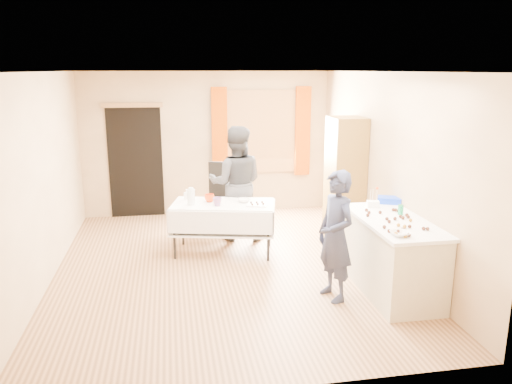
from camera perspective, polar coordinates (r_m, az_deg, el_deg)
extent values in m
cube|color=#9E7047|center=(6.92, -3.51, -8.59)|extent=(4.50, 5.50, 0.02)
cube|color=white|center=(6.40, -3.86, 13.65)|extent=(4.50, 5.50, 0.02)
cube|color=tan|center=(9.24, -5.58, 5.52)|extent=(4.50, 0.02, 2.60)
cube|color=tan|center=(3.90, 0.86, -6.09)|extent=(4.50, 0.02, 2.60)
cube|color=tan|center=(6.68, -23.31, 1.24)|extent=(0.02, 5.50, 2.60)
cube|color=tan|center=(7.13, 14.69, 2.66)|extent=(0.02, 5.50, 2.60)
cube|color=olive|center=(9.30, 0.60, 6.89)|extent=(1.32, 0.06, 1.52)
cube|color=white|center=(9.29, 0.62, 6.88)|extent=(1.20, 0.02, 1.40)
cube|color=#AE4000|center=(9.14, -4.18, 6.73)|extent=(0.28, 0.06, 1.65)
cube|color=#AE4000|center=(9.43, 5.36, 6.92)|extent=(0.28, 0.06, 1.65)
cube|color=black|center=(9.25, -13.59, 3.33)|extent=(0.95, 0.04, 2.00)
cube|color=olive|center=(9.10, -13.96, 9.62)|extent=(1.05, 0.06, 0.08)
cube|color=olive|center=(7.91, 10.11, 1.47)|extent=(0.50, 0.60, 1.92)
cube|color=#BEB599|center=(6.26, 15.25, -7.24)|extent=(0.69, 1.53, 0.86)
cube|color=white|center=(6.11, 15.53, -3.20)|extent=(0.75, 1.59, 0.04)
cube|color=white|center=(7.21, -3.78, -1.44)|extent=(1.57, 1.03, 0.04)
cube|color=black|center=(8.32, -4.11, -1.05)|extent=(0.58, 0.58, 0.07)
cube|color=black|center=(8.45, -3.87, 1.26)|extent=(0.45, 0.18, 0.66)
imported|color=#1D223D|center=(5.82, 9.09, -4.99)|extent=(0.75, 0.65, 1.53)
imported|color=black|center=(7.79, -2.28, 1.00)|extent=(1.12, 1.00, 1.80)
cylinder|color=#169259|center=(6.31, 16.20, -1.96)|extent=(0.09, 0.09, 0.12)
imported|color=white|center=(5.52, 16.14, -4.59)|extent=(0.23, 0.23, 0.05)
cube|color=white|center=(6.56, 13.22, -1.34)|extent=(0.17, 0.13, 0.08)
cube|color=blue|center=(6.82, 14.99, -0.89)|extent=(0.36, 0.30, 0.08)
cylinder|color=silver|center=(7.16, -7.42, -0.57)|extent=(0.14, 0.14, 0.22)
imported|color=red|center=(7.29, -5.34, -0.70)|extent=(0.19, 0.19, 0.11)
imported|color=red|center=(7.07, -4.46, -1.11)|extent=(0.18, 0.18, 0.12)
imported|color=white|center=(7.24, -1.40, -0.97)|extent=(0.19, 0.19, 0.05)
cube|color=white|center=(7.07, 0.14, -1.48)|extent=(0.33, 0.28, 0.02)
imported|color=white|center=(7.48, -7.93, -0.24)|extent=(0.13, 0.13, 0.15)
sphere|color=#3F2314|center=(5.52, 15.69, -4.61)|extent=(0.04, 0.04, 0.04)
sphere|color=black|center=(5.60, 15.92, -4.36)|extent=(0.04, 0.04, 0.04)
sphere|color=black|center=(6.17, 17.00, -2.74)|extent=(0.04, 0.04, 0.04)
sphere|color=black|center=(6.06, 15.61, -2.95)|extent=(0.04, 0.04, 0.04)
sphere|color=black|center=(5.78, 18.61, -3.98)|extent=(0.04, 0.04, 0.04)
sphere|color=black|center=(6.24, 12.80, -2.30)|extent=(0.04, 0.04, 0.04)
sphere|color=#3F2314|center=(5.83, 15.96, -3.64)|extent=(0.04, 0.04, 0.04)
sphere|color=black|center=(6.43, 15.42, -1.96)|extent=(0.04, 0.04, 0.04)
sphere|color=black|center=(6.28, 14.00, -2.27)|extent=(0.04, 0.04, 0.04)
sphere|color=black|center=(5.93, 14.98, -3.27)|extent=(0.04, 0.04, 0.04)
sphere|color=black|center=(5.59, 14.98, -4.31)|extent=(0.04, 0.04, 0.04)
sphere|color=black|center=(5.79, 19.02, -3.99)|extent=(0.04, 0.04, 0.04)
sphere|color=#3F2314|center=(6.05, 17.24, -3.09)|extent=(0.04, 0.04, 0.04)
sphere|color=black|center=(5.52, 17.10, -4.69)|extent=(0.04, 0.04, 0.04)
sphere|color=black|center=(6.34, 12.51, -2.02)|extent=(0.04, 0.04, 0.04)
sphere|color=black|center=(6.43, 15.67, -1.98)|extent=(0.04, 0.04, 0.04)
sphere|color=black|center=(6.12, 12.64, -2.60)|extent=(0.04, 0.04, 0.04)
sphere|color=black|center=(6.25, 16.86, -2.53)|extent=(0.04, 0.04, 0.04)
sphere|color=#3F2314|center=(5.47, 16.70, -4.84)|extent=(0.04, 0.04, 0.04)
sphere|color=black|center=(6.12, 16.44, -2.84)|extent=(0.04, 0.04, 0.04)
sphere|color=black|center=(5.81, 17.15, -3.78)|extent=(0.04, 0.04, 0.04)
sphere|color=black|center=(5.72, 14.46, -3.88)|extent=(0.04, 0.04, 0.04)
sphere|color=black|center=(6.40, 15.93, -2.09)|extent=(0.04, 0.04, 0.04)
sphere|color=black|center=(6.17, 16.19, -2.69)|extent=(0.04, 0.04, 0.04)
sphere|color=#3F2314|center=(5.79, 16.63, -3.79)|extent=(0.04, 0.04, 0.04)
sphere|color=black|center=(5.69, 16.43, -4.11)|extent=(0.04, 0.04, 0.04)
sphere|color=black|center=(6.03, 14.73, -2.97)|extent=(0.04, 0.04, 0.04)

